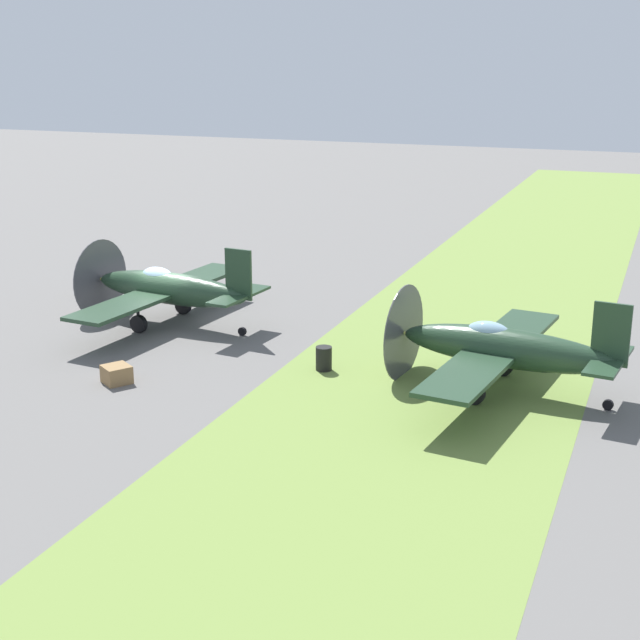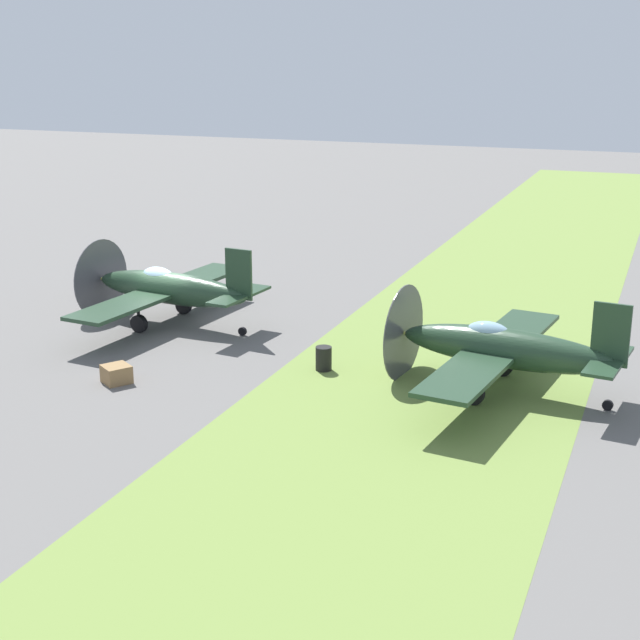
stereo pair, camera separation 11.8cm
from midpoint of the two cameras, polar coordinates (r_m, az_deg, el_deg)
The scene contains 7 objects.
ground_plane at distance 40.66m, azimuth -9.23°, elevation -0.14°, with size 160.00×160.00×0.00m, color #605E5B.
grass_verge at distance 36.14m, azimuth 8.12°, elevation -2.20°, with size 120.00×11.00×0.01m, color olive.
airplane_lead at distance 40.03m, azimuth -9.31°, elevation 1.96°, with size 10.76×8.53×3.82m.
airplane_wingman at distance 32.22m, azimuth 11.25°, elevation -1.70°, with size 10.73×8.52×3.80m.
ground_crew_chief at distance 45.80m, azimuth -14.36°, elevation 2.60°, with size 0.40×0.54×1.73m.
fuel_drum at distance 34.07m, azimuth 0.33°, elevation -2.40°, with size 0.60×0.60×0.90m, color black.
supply_crate at distance 33.62m, azimuth -12.39°, elevation -3.29°, with size 0.90×0.90×0.64m, color olive.
Camera 2 is at (-33.40, -20.21, 11.42)m, focal length 51.71 mm.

